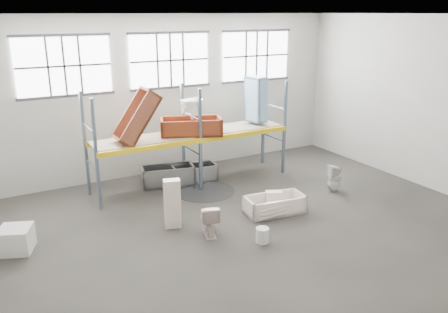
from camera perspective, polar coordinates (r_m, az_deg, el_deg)
floor at (r=11.44m, az=3.73°, el=-8.94°), size 12.00×10.00×0.10m
ceiling at (r=10.24m, az=4.31°, el=17.54°), size 12.00×10.00×0.10m
wall_back at (r=14.94m, az=-6.74°, el=7.63°), size 12.00×0.10×5.00m
wall_right at (r=14.70m, az=24.27°, el=6.04°), size 0.10×10.00×5.00m
window_left at (r=13.78m, az=-19.29°, el=10.58°), size 2.60×0.04×1.60m
window_mid at (r=14.69m, az=-6.72°, el=11.79°), size 2.60×0.04×1.60m
window_right at (r=16.19m, az=4.02°, el=12.39°), size 2.60×0.04×1.60m
rack_upright_la at (r=12.27m, az=-15.61°, el=0.10°), size 0.08×0.08×3.00m
rack_upright_lb at (r=13.40m, az=-16.88°, el=1.44°), size 0.08×0.08×3.00m
rack_upright_ma at (r=13.24m, az=-2.97°, el=2.01°), size 0.08×0.08×3.00m
rack_upright_mb at (r=14.29m, az=-5.12°, el=3.13°), size 0.08×0.08×3.00m
rack_upright_ra at (r=14.77m, az=7.53°, el=3.52°), size 0.08×0.08×3.00m
rack_upright_rb at (r=15.72m, az=4.92°, el=4.46°), size 0.08×0.08×3.00m
rack_beam_front at (r=13.24m, az=-2.97°, el=2.01°), size 6.00×0.10×0.14m
rack_beam_back at (r=14.29m, az=-5.12°, el=3.13°), size 6.00×0.10×0.14m
shelf_deck at (r=13.74m, az=-4.09°, el=2.91°), size 5.90×1.10×0.03m
wet_patch at (r=13.55m, az=-2.49°, el=-4.30°), size 1.80×1.80×0.00m
bathtub_beige at (r=12.13m, az=6.33°, el=-5.94°), size 1.64×0.94×0.46m
cistern_spare at (r=12.35m, az=6.21°, el=-5.24°), size 0.49×0.38×0.42m
sink_in_tub at (r=12.21m, az=4.20°, el=-6.08°), size 0.57×0.57×0.15m
toilet_beige at (r=10.90m, az=-1.89°, el=-7.76°), size 0.64×0.86×0.77m
cistern_tall at (r=11.22m, az=-6.45°, el=-5.84°), size 0.45×0.36×1.22m
toilet_white at (r=13.74m, az=13.54°, el=-2.67°), size 0.44×0.43×0.82m
steel_tub_left at (r=14.08m, az=-7.01°, el=-2.33°), size 1.69×1.05×0.58m
steel_tub_right at (r=14.31m, az=-3.70°, el=-2.06°), size 1.40×0.73×0.50m
rust_tub_flat at (r=13.54m, az=-4.13°, el=3.73°), size 1.97×1.41×0.50m
rust_tub_tilted at (r=12.80m, az=-10.81°, el=4.84°), size 1.31×0.77×1.59m
sink_on_shelf at (r=13.39m, az=-3.98°, el=4.79°), size 0.78×0.66×0.60m
blue_tub_upright at (r=14.67m, az=3.98°, el=7.11°), size 0.57×0.74×1.45m
bucket at (r=10.65m, az=4.80°, el=-9.72°), size 0.39×0.39×0.35m
carton_far at (r=11.19m, az=-24.45°, el=-9.38°), size 0.87×0.87×0.55m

